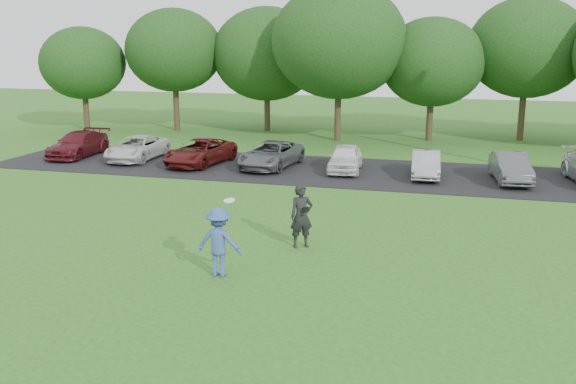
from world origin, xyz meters
name	(u,v)px	position (x,y,z in m)	size (l,w,h in m)	color
ground	(250,276)	(0.00, 0.00, 0.00)	(100.00, 100.00, 0.00)	#2E631C
parking_lot	(345,171)	(0.00, 13.00, 0.01)	(32.00, 6.50, 0.03)	black
frisbee_player	(219,242)	(-0.74, -0.13, 0.85)	(1.11, 0.64, 1.94)	#37549C
camera_bystander	(301,216)	(0.64, 2.54, 0.88)	(0.77, 0.70, 1.77)	black
parked_cars	(323,157)	(-0.99, 12.96, 0.61)	(28.46, 4.75, 1.25)	#53121A
tree_row	(405,52)	(1.51, 22.76, 4.91)	(42.39, 9.85, 8.64)	#38281C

